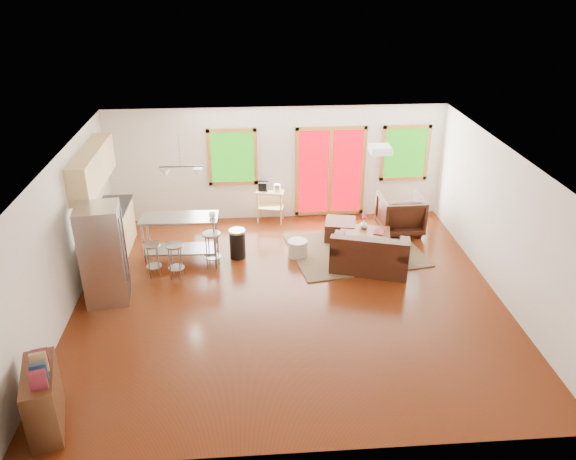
{
  "coord_description": "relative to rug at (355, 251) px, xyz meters",
  "views": [
    {
      "loc": [
        -0.66,
        -8.47,
        5.48
      ],
      "look_at": [
        0.0,
        0.3,
        1.2
      ],
      "focal_mm": 35.0,
      "sensor_mm": 36.0,
      "label": 1
    }
  ],
  "objects": [
    {
      "name": "right_wall",
      "position": [
        2.26,
        -1.65,
        1.29
      ],
      "size": [
        0.02,
        7.0,
        2.6
      ],
      "primitive_type": "cube",
      "color": "white",
      "rests_on": "ground"
    },
    {
      "name": "french_doors",
      "position": [
        -0.3,
        1.81,
        1.09
      ],
      "size": [
        1.6,
        0.05,
        2.1
      ],
      "color": "#AF000B",
      "rests_on": "back_wall"
    },
    {
      "name": "back_wall",
      "position": [
        -1.5,
        1.86,
        1.29
      ],
      "size": [
        7.5,
        0.02,
        2.6
      ],
      "primitive_type": "cube",
      "color": "white",
      "rests_on": "ground"
    },
    {
      "name": "coffee_table",
      "position": [
        0.21,
        0.11,
        0.34
      ],
      "size": [
        1.12,
        0.81,
        0.41
      ],
      "rotation": [
        0.0,
        0.0,
        -0.22
      ],
      "color": "#3D200F",
      "rests_on": "floor"
    },
    {
      "name": "vase",
      "position": [
        0.21,
        0.27,
        0.5
      ],
      "size": [
        0.22,
        0.22,
        0.3
      ],
      "rotation": [
        0.0,
        0.0,
        0.29
      ],
      "color": "silver",
      "rests_on": "coffee_table"
    },
    {
      "name": "floor",
      "position": [
        -1.5,
        -1.65,
        -0.02
      ],
      "size": [
        7.5,
        7.0,
        0.02
      ],
      "primitive_type": "cube",
      "color": "#3D1506",
      "rests_on": "ground"
    },
    {
      "name": "left_wall",
      "position": [
        -5.26,
        -1.65,
        1.29
      ],
      "size": [
        0.02,
        7.0,
        2.6
      ],
      "primitive_type": "cube",
      "color": "white",
      "rests_on": "ground"
    },
    {
      "name": "refrigerator",
      "position": [
        -4.68,
        -1.43,
        0.88
      ],
      "size": [
        0.8,
        0.78,
        1.78
      ],
      "rotation": [
        0.0,
        0.0,
        0.13
      ],
      "color": "#B7BABC",
      "rests_on": "floor"
    },
    {
      "name": "ceiling",
      "position": [
        -1.5,
        -1.65,
        2.6
      ],
      "size": [
        7.5,
        7.0,
        0.02
      ],
      "primitive_type": "cube",
      "color": "white",
      "rests_on": "ground"
    },
    {
      "name": "bar_stool_a",
      "position": [
        -4.0,
        -0.69,
        0.49
      ],
      "size": [
        0.39,
        0.39,
        0.68
      ],
      "rotation": [
        0.0,
        0.0,
        0.27
      ],
      "color": "#B7BABC",
      "rests_on": "floor"
    },
    {
      "name": "pouf",
      "position": [
        -1.21,
        -0.11,
        0.16
      ],
      "size": [
        0.4,
        0.4,
        0.35
      ],
      "primitive_type": "cylinder",
      "rotation": [
        0.0,
        0.0,
        0.01
      ],
      "color": "beige",
      "rests_on": "floor"
    },
    {
      "name": "rug",
      "position": [
        0.0,
        0.0,
        0.0
      ],
      "size": [
        2.9,
        2.41,
        0.03
      ],
      "primitive_type": "cube",
      "rotation": [
        0.0,
        0.0,
        0.17
      ],
      "color": "#3E5335",
      "rests_on": "floor"
    },
    {
      "name": "cabinets",
      "position": [
        -4.98,
        0.05,
        0.91
      ],
      "size": [
        0.64,
        2.24,
        2.3
      ],
      "color": "#DAB272",
      "rests_on": "floor"
    },
    {
      "name": "island",
      "position": [
        -3.53,
        -0.11,
        0.64
      ],
      "size": [
        1.52,
        0.64,
        0.95
      ],
      "rotation": [
        0.0,
        0.0,
        -0.03
      ],
      "color": "#B7BABC",
      "rests_on": "floor"
    },
    {
      "name": "front_wall",
      "position": [
        -1.5,
        -5.16,
        1.29
      ],
      "size": [
        7.5,
        0.02,
        2.6
      ],
      "primitive_type": "cube",
      "color": "white",
      "rests_on": "ground"
    },
    {
      "name": "loveseat",
      "position": [
        0.13,
        -0.76,
        0.3
      ],
      "size": [
        1.65,
        1.22,
        0.79
      ],
      "rotation": [
        0.0,
        0.0,
        -0.29
      ],
      "color": "black",
      "rests_on": "floor"
    },
    {
      "name": "bookshelf",
      "position": [
        -4.84,
        -4.46,
        0.44
      ],
      "size": [
        0.62,
        1.04,
        1.15
      ],
      "rotation": [
        0.0,
        0.0,
        0.26
      ],
      "color": "#3D200F",
      "rests_on": "floor"
    },
    {
      "name": "window_right",
      "position": [
        1.4,
        1.81,
        1.49
      ],
      "size": [
        1.1,
        0.05,
        1.3
      ],
      "color": "#16550A",
      "rests_on": "back_wall"
    },
    {
      "name": "pendant_light",
      "position": [
        -3.4,
        -0.15,
        1.88
      ],
      "size": [
        0.8,
        0.18,
        0.79
      ],
      "color": "gray",
      "rests_on": "ceiling"
    },
    {
      "name": "ceiling_flush",
      "position": [
        0.1,
        -1.05,
        2.52
      ],
      "size": [
        0.35,
        0.35,
        0.12
      ],
      "primitive_type": "cube",
      "color": "white",
      "rests_on": "ceiling"
    },
    {
      "name": "armchair",
      "position": [
        1.14,
        0.86,
        0.46
      ],
      "size": [
        0.93,
        0.87,
        0.94
      ],
      "primitive_type": "imported",
      "rotation": [
        0.0,
        0.0,
        3.16
      ],
      "color": "black",
      "rests_on": "floor"
    },
    {
      "name": "book",
      "position": [
        0.39,
        0.06,
        0.52
      ],
      "size": [
        0.19,
        0.1,
        0.27
      ],
      "primitive_type": "imported",
      "rotation": [
        0.0,
        0.0,
        -0.42
      ],
      "color": "maroon",
      "rests_on": "coffee_table"
    },
    {
      "name": "bar_stool_b",
      "position": [
        -3.57,
        -0.8,
        0.51
      ],
      "size": [
        0.36,
        0.36,
        0.71
      ],
      "rotation": [
        0.0,
        0.0,
        -0.09
      ],
      "color": "#B7BABC",
      "rests_on": "floor"
    },
    {
      "name": "kitchen_cart",
      "position": [
        -1.69,
        1.63,
        0.63
      ],
      "size": [
        0.69,
        0.52,
        0.95
      ],
      "rotation": [
        0.0,
        0.0,
        -0.21
      ],
      "color": "#DAB272",
      "rests_on": "floor"
    },
    {
      "name": "cup",
      "position": [
        -2.88,
        -0.19,
        1.0
      ],
      "size": [
        0.15,
        0.13,
        0.13
      ],
      "primitive_type": "imported",
      "rotation": [
        0.0,
        0.0,
        -0.24
      ],
      "color": "white",
      "rests_on": "island"
    },
    {
      "name": "bar_stool_c",
      "position": [
        -2.9,
        -0.41,
        0.53
      ],
      "size": [
        0.4,
        0.4,
        0.73
      ],
      "rotation": [
        0.0,
        0.0,
        -0.19
      ],
      "color": "#B7BABC",
      "rests_on": "floor"
    },
    {
      "name": "ottoman",
      "position": [
        -0.23,
        0.6,
        0.2
      ],
      "size": [
        0.75,
        0.75,
        0.42
      ],
      "primitive_type": "cube",
      "rotation": [
        0.0,
        0.0,
        -0.21
      ],
      "color": "black",
      "rests_on": "floor"
    },
    {
      "name": "trash_can",
      "position": [
        -2.42,
        -0.06,
        0.29
      ],
      "size": [
        0.43,
        0.43,
        0.61
      ],
      "rotation": [
        0.0,
        0.0,
        -0.38
      ],
      "color": "black",
      "rests_on": "floor"
    },
    {
      "name": "window_left",
      "position": [
        -2.5,
        1.81,
        1.49
      ],
      "size": [
        1.1,
        0.05,
        1.3
      ],
      "color": "#16550A",
      "rests_on": "back_wall"
    }
  ]
}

